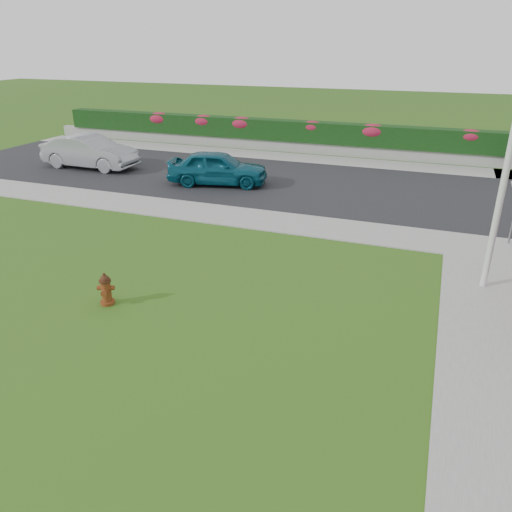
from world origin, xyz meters
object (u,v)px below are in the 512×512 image
at_px(fire_hydrant, 106,290).
at_px(sedan_silver, 90,152).
at_px(utility_pole, 505,174).
at_px(sedan_teal, 218,168).

distance_m(fire_hydrant, sedan_silver, 14.40).
height_order(sedan_silver, utility_pole, utility_pole).
height_order(fire_hydrant, sedan_teal, sedan_teal).
relative_size(sedan_teal, sedan_silver, 0.89).
xyz_separation_m(fire_hydrant, sedan_teal, (-1.93, 10.63, 0.38)).
relative_size(sedan_teal, utility_pole, 0.72).
relative_size(fire_hydrant, sedan_silver, 0.17).
xyz_separation_m(fire_hydrant, sedan_silver, (-9.01, 11.22, 0.44)).
bearing_deg(fire_hydrant, sedan_teal, 79.65).
bearing_deg(fire_hydrant, sedan_silver, 108.13).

